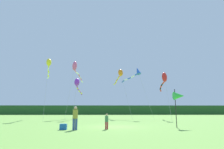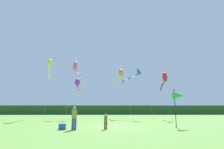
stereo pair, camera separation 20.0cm
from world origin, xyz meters
name	(u,v)px [view 2 (the right image)]	position (x,y,z in m)	size (l,w,h in m)	color
ground_plane	(113,127)	(0.00, 0.00, 0.00)	(120.00, 120.00, 0.00)	#6B9E42
distant_treeline	(110,110)	(0.00, 45.00, 1.45)	(108.00, 3.29, 2.91)	#234C23
person_adult	(74,117)	(-2.95, -2.68, 0.96)	(0.38, 0.38, 1.71)	#334C8C
person_child	(106,121)	(-0.62, -2.25, 0.65)	(0.26, 0.26, 1.17)	#B23338
cooler_box	(62,127)	(-3.84, -2.45, 0.22)	(0.50, 0.32, 0.43)	#1959B2
banner_flag_pole	(178,96)	(5.56, -0.97, 2.61)	(0.90, 0.70, 3.22)	black
kite_orange	(121,74)	(1.77, 17.10, 8.05)	(2.56, 9.08, 9.02)	#B2B2B2
kite_rainbow	(76,68)	(-6.31, 15.99, 8.90)	(1.40, 9.44, 10.09)	#B2B2B2
kite_red	(164,79)	(8.32, 11.89, 6.27)	(1.65, 9.59, 7.41)	#B2B2B2
kite_yellow	(49,65)	(-9.85, 12.06, 8.52)	(2.75, 9.18, 9.46)	#B2B2B2
kite_purple	(78,84)	(-5.21, 11.91, 5.43)	(0.81, 8.01, 6.36)	#B2B2B2
kite_blue	(137,72)	(4.30, 13.86, 7.73)	(4.27, 6.41, 8.64)	#B2B2B2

